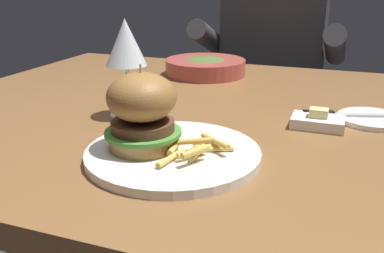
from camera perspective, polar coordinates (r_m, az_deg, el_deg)
The scene contains 10 objects.
dining_table at distance 0.94m, azimuth 1.12°, elevation -2.44°, with size 1.21×1.00×0.74m.
main_plate at distance 0.66m, azimuth -2.54°, elevation -3.64°, with size 0.27×0.27×0.01m, color white.
burger_sandwich at distance 0.65m, azimuth -6.36°, elevation 2.01°, with size 0.12×0.12×0.13m.
fries_pile at distance 0.63m, azimuth 0.59°, elevation -2.96°, with size 0.09×0.11×0.02m.
wine_glass at distance 0.83m, azimuth -8.82°, elevation 10.63°, with size 0.08×0.08×0.19m.
bread_plate at distance 0.89m, azimuth 22.90°, elevation 0.93°, with size 0.13×0.13×0.01m, color white.
table_knife at distance 0.88m, azimuth 19.90°, elevation 1.54°, with size 0.20×0.08×0.01m.
butter_dish at distance 0.82m, azimuth 16.44°, elevation 0.68°, with size 0.09×0.06×0.04m.
soup_bowl at distance 1.22m, azimuth 1.79°, elevation 8.03°, with size 0.22×0.22×0.05m.
diner_person at distance 1.68m, azimuth 10.39°, elevation 3.93°, with size 0.51×0.36×1.18m.
Camera 1 is at (0.28, -0.82, 1.01)m, focal length 40.00 mm.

